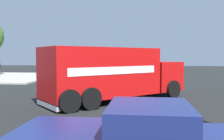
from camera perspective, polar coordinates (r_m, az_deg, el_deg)
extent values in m
plane|color=black|center=(13.74, -5.18, -6.87)|extent=(100.00, 100.00, 0.00)
cube|color=red|center=(12.93, -2.30, -0.41)|extent=(5.85, 6.09, 2.47)
cube|color=red|center=(15.63, 10.38, -1.26)|extent=(3.05, 3.02, 1.70)
cube|color=black|center=(16.24, 12.47, 0.08)|extent=(1.54, 1.42, 0.88)
cube|color=#B2B2B7|center=(11.75, -14.34, -7.71)|extent=(1.84, 1.70, 0.21)
cube|color=white|center=(13.95, -5.07, 0.34)|extent=(3.44, 3.76, 0.36)
cube|color=white|center=(11.94, 0.93, -0.12)|extent=(3.44, 3.76, 0.36)
cylinder|color=black|center=(16.54, 7.11, -3.43)|extent=(0.88, 0.93, 1.00)
cylinder|color=black|center=(14.84, 13.70, -4.24)|extent=(0.88, 0.93, 1.00)
cylinder|color=black|center=(13.41, -10.35, -4.99)|extent=(0.88, 0.93, 1.00)
cylinder|color=black|center=(11.26, -4.82, -6.51)|extent=(0.88, 0.93, 1.00)
cylinder|color=black|center=(13.00, -14.54, -5.30)|extent=(0.88, 0.93, 1.00)
cylinder|color=black|center=(10.76, -9.64, -7.00)|extent=(0.88, 0.93, 1.00)
cube|color=navy|center=(5.44, 8.53, -13.49)|extent=(1.97, 1.72, 1.10)
cube|color=black|center=(5.37, 8.55, -10.52)|extent=(1.81, 1.45, 0.48)
cube|color=navy|center=(5.78, -10.86, -15.36)|extent=(1.98, 2.02, 0.55)
cylinder|color=black|center=(6.73, 21.24, -14.40)|extent=(0.25, 0.76, 0.76)
cylinder|color=black|center=(6.78, -9.12, -14.09)|extent=(0.25, 0.76, 0.76)
cylinder|color=black|center=(32.52, -24.08, 0.91)|extent=(0.09, 0.09, 0.54)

